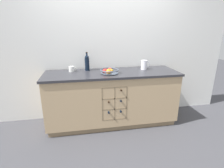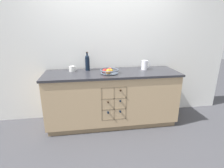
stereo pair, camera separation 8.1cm
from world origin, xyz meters
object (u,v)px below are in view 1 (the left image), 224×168
(white_pitcher, at_px, (144,65))
(ceramic_mug, at_px, (72,69))
(fruit_bowl, at_px, (109,71))
(standing_wine_bottle, at_px, (87,62))

(white_pitcher, bearing_deg, ceramic_mug, 176.85)
(fruit_bowl, height_order, ceramic_mug, fruit_bowl)
(ceramic_mug, bearing_deg, fruit_bowl, -22.90)
(white_pitcher, distance_m, standing_wine_bottle, 0.99)
(white_pitcher, bearing_deg, standing_wine_bottle, 174.01)
(fruit_bowl, bearing_deg, ceramic_mug, 157.10)
(fruit_bowl, distance_m, ceramic_mug, 0.64)
(white_pitcher, relative_size, ceramic_mug, 1.28)
(ceramic_mug, bearing_deg, standing_wine_bottle, 7.75)
(white_pitcher, bearing_deg, fruit_bowl, -164.33)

